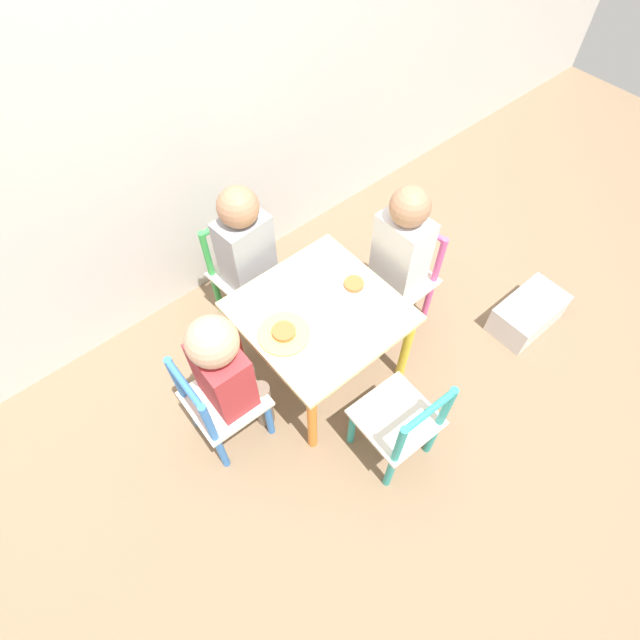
# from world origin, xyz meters

# --- Properties ---
(ground_plane) EXTENTS (6.00, 6.00, 0.00)m
(ground_plane) POSITION_xyz_m (0.00, 0.00, 0.00)
(ground_plane) COLOR #7F664C
(kids_table) EXTENTS (0.55, 0.55, 0.42)m
(kids_table) POSITION_xyz_m (0.00, 0.00, 0.36)
(kids_table) COLOR beige
(kids_table) RESTS_ON ground_plane
(chair_pink) EXTENTS (0.26, 0.26, 0.50)m
(chair_pink) POSITION_xyz_m (0.46, 0.00, 0.24)
(chair_pink) COLOR silver
(chair_pink) RESTS_ON ground_plane
(chair_blue) EXTENTS (0.27, 0.27, 0.50)m
(chair_blue) POSITION_xyz_m (-0.46, 0.01, 0.24)
(chair_blue) COLOR silver
(chair_blue) RESTS_ON ground_plane
(chair_green) EXTENTS (0.28, 0.28, 0.50)m
(chair_green) POSITION_xyz_m (-0.04, 0.46, 0.24)
(chair_green) COLOR silver
(chair_green) RESTS_ON ground_plane
(chair_teal) EXTENTS (0.27, 0.27, 0.50)m
(chair_teal) POSITION_xyz_m (-0.02, -0.46, 0.24)
(chair_teal) COLOR silver
(chair_teal) RESTS_ON ground_plane
(child_right) EXTENTS (0.21, 0.20, 0.75)m
(child_right) POSITION_xyz_m (0.40, 0.00, 0.44)
(child_right) COLOR #4C608E
(child_right) RESTS_ON ground_plane
(child_left) EXTENTS (0.22, 0.20, 0.70)m
(child_left) POSITION_xyz_m (-0.40, 0.01, 0.42)
(child_left) COLOR #7A6B5B
(child_left) RESTS_ON ground_plane
(child_back) EXTENTS (0.21, 0.22, 0.73)m
(child_back) POSITION_xyz_m (-0.03, 0.40, 0.43)
(child_back) COLOR #7A6B5B
(child_back) RESTS_ON ground_plane
(plate_right) EXTENTS (0.17, 0.17, 0.03)m
(plate_right) POSITION_xyz_m (0.17, 0.00, 0.43)
(plate_right) COLOR white
(plate_right) RESTS_ON kids_table
(plate_left) EXTENTS (0.19, 0.19, 0.03)m
(plate_left) POSITION_xyz_m (-0.17, 0.00, 0.43)
(plate_left) COLOR #EADB66
(plate_left) RESTS_ON kids_table
(storage_bin) EXTENTS (0.33, 0.19, 0.15)m
(storage_bin) POSITION_xyz_m (0.87, -0.42, 0.07)
(storage_bin) COLOR silver
(storage_bin) RESTS_ON ground_plane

